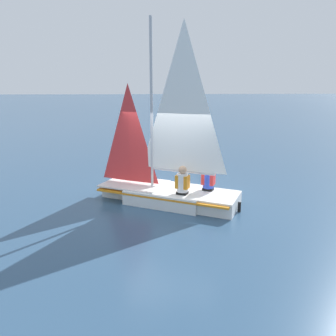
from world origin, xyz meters
name	(u,v)px	position (x,y,z in m)	size (l,w,h in m)	color
ground_plane	(168,202)	(0.00, 0.00, 0.00)	(260.00, 260.00, 0.00)	#2D4C6B
sailboat_main	(168,179)	(0.01, -0.01, 0.67)	(4.05, 3.11, 4.95)	white
sailor_helm	(182,186)	(0.34, -0.50, 0.62)	(0.42, 0.41, 1.16)	black
sailor_crew	(208,182)	(1.10, -0.24, 0.62)	(0.42, 0.41, 1.16)	black
buoy_marker	(200,154)	(1.99, 5.52, 0.22)	(0.60, 0.60, 1.34)	red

